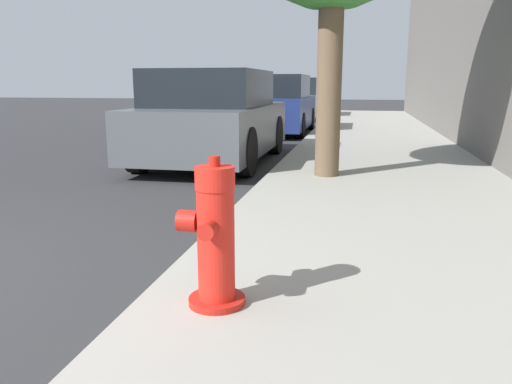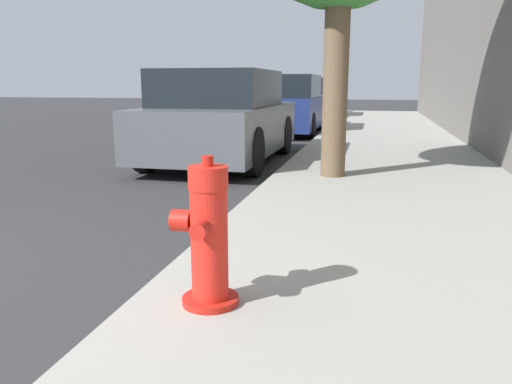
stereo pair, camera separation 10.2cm
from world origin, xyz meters
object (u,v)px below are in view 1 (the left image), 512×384
at_px(parked_car_mid, 274,106).
at_px(parked_car_far, 296,99).
at_px(parked_car_near, 214,119).
at_px(fire_hydrant, 215,238).

xyz_separation_m(parked_car_mid, parked_car_far, (-0.18, 5.85, -0.01)).
bearing_deg(parked_car_near, parked_car_mid, 88.59).
relative_size(parked_car_near, parked_car_far, 0.86).
height_order(fire_hydrant, parked_car_near, parked_car_near).
distance_m(fire_hydrant, parked_car_mid, 10.57).
xyz_separation_m(parked_car_near, parked_car_far, (-0.06, 10.90, -0.01)).
height_order(fire_hydrant, parked_car_mid, parked_car_mid).
bearing_deg(parked_car_near, parked_car_far, 90.29).
xyz_separation_m(fire_hydrant, parked_car_mid, (-1.47, 10.46, 0.21)).
bearing_deg(parked_car_far, parked_car_near, -89.71).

